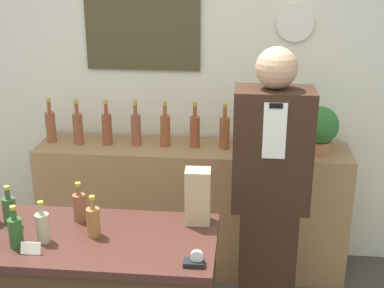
{
  "coord_description": "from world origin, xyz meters",
  "views": [
    {
      "loc": [
        0.46,
        -1.72,
        2.2
      ],
      "look_at": [
        0.18,
        1.09,
        1.19
      ],
      "focal_mm": 50.0,
      "sensor_mm": 36.0,
      "label": 1
    }
  ],
  "objects_px": {
    "paper_bag": "(198,196)",
    "tape_dispenser": "(195,261)",
    "potted_plant": "(319,128)",
    "shopkeeper": "(270,197)"
  },
  "relations": [
    {
      "from": "potted_plant",
      "to": "tape_dispenser",
      "type": "xyz_separation_m",
      "value": [
        -0.69,
        -1.46,
        -0.15
      ]
    },
    {
      "from": "shopkeeper",
      "to": "paper_bag",
      "type": "distance_m",
      "value": 0.64
    },
    {
      "from": "potted_plant",
      "to": "paper_bag",
      "type": "relative_size",
      "value": 1.14
    },
    {
      "from": "paper_bag",
      "to": "tape_dispenser",
      "type": "xyz_separation_m",
      "value": [
        0.02,
        -0.39,
        -0.12
      ]
    },
    {
      "from": "shopkeeper",
      "to": "tape_dispenser",
      "type": "height_order",
      "value": "shopkeeper"
    },
    {
      "from": "shopkeeper",
      "to": "paper_bag",
      "type": "bearing_deg",
      "value": -128.14
    },
    {
      "from": "potted_plant",
      "to": "paper_bag",
      "type": "xyz_separation_m",
      "value": [
        -0.71,
        -1.07,
        -0.03
      ]
    },
    {
      "from": "paper_bag",
      "to": "tape_dispenser",
      "type": "distance_m",
      "value": 0.41
    },
    {
      "from": "paper_bag",
      "to": "tape_dispenser",
      "type": "height_order",
      "value": "paper_bag"
    },
    {
      "from": "tape_dispenser",
      "to": "shopkeeper",
      "type": "bearing_deg",
      "value": 67.99
    }
  ]
}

